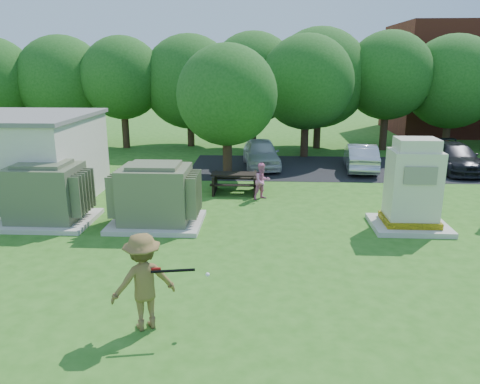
# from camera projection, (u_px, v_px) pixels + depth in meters

# --- Properties ---
(ground) EXTENTS (120.00, 120.00, 0.00)m
(ground) POSITION_uv_depth(u_px,v_px,m) (231.00, 289.00, 11.12)
(ground) COLOR #2D6619
(ground) RESTS_ON ground
(parking_strip) EXTENTS (20.00, 6.00, 0.01)m
(parking_strip) POSITION_uv_depth(u_px,v_px,m) (387.00, 169.00, 23.74)
(parking_strip) COLOR #232326
(parking_strip) RESTS_ON ground
(transformer_left) EXTENTS (3.00, 2.40, 2.07)m
(transformer_left) POSITION_uv_depth(u_px,v_px,m) (46.00, 195.00, 15.53)
(transformer_left) COLOR beige
(transformer_left) RESTS_ON ground
(transformer_right) EXTENTS (3.00, 2.40, 2.07)m
(transformer_right) POSITION_uv_depth(u_px,v_px,m) (156.00, 196.00, 15.34)
(transformer_right) COLOR beige
(transformer_right) RESTS_ON ground
(generator_cabinet) EXTENTS (2.41, 1.97, 2.94)m
(generator_cabinet) POSITION_uv_depth(u_px,v_px,m) (412.00, 190.00, 14.94)
(generator_cabinet) COLOR beige
(generator_cabinet) RESTS_ON ground
(picnic_table) EXTENTS (1.92, 1.44, 0.82)m
(picnic_table) POSITION_uv_depth(u_px,v_px,m) (235.00, 181.00, 19.26)
(picnic_table) COLOR black
(picnic_table) RESTS_ON ground
(batter) EXTENTS (1.50, 1.27, 2.01)m
(batter) POSITION_uv_depth(u_px,v_px,m) (143.00, 282.00, 9.30)
(batter) COLOR brown
(batter) RESTS_ON ground
(person_at_picnic) EXTENTS (0.89, 0.85, 1.45)m
(person_at_picnic) POSITION_uv_depth(u_px,v_px,m) (262.00, 181.00, 18.29)
(person_at_picnic) COLOR pink
(person_at_picnic) RESTS_ON ground
(car_white) EXTENTS (2.17, 4.39, 1.44)m
(car_white) POSITION_uv_depth(u_px,v_px,m) (261.00, 153.00, 23.94)
(car_white) COLOR silver
(car_white) RESTS_ON ground
(car_silver_a) EXTENTS (1.78, 4.15, 1.33)m
(car_silver_a) POSITION_uv_depth(u_px,v_px,m) (361.00, 157.00, 23.24)
(car_silver_a) COLOR #B2B2B7
(car_silver_a) RESTS_ON ground
(car_dark) EXTENTS (1.90, 4.61, 1.33)m
(car_dark) POSITION_uv_depth(u_px,v_px,m) (454.00, 157.00, 23.16)
(car_dark) COLOR black
(car_dark) RESTS_ON ground
(batting_equipment) EXTENTS (1.16, 0.43, 0.28)m
(batting_equipment) POSITION_uv_depth(u_px,v_px,m) (175.00, 271.00, 9.12)
(batting_equipment) COLOR black
(batting_equipment) RESTS_ON ground
(tree_row) EXTENTS (41.30, 13.30, 7.30)m
(tree_row) POSITION_uv_depth(u_px,v_px,m) (283.00, 81.00, 27.72)
(tree_row) COLOR #47301E
(tree_row) RESTS_ON ground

